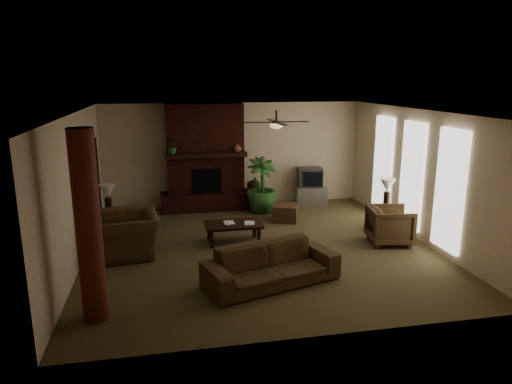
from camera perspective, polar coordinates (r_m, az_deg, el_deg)
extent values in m
plane|color=brown|center=(9.76, 0.46, -6.84)|extent=(7.00, 7.00, 0.00)
plane|color=silver|center=(9.15, 0.49, 9.79)|extent=(7.00, 7.00, 0.00)
plane|color=beige|center=(12.74, -2.72, 4.58)|extent=(7.00, 0.00, 7.00)
plane|color=beige|center=(6.10, 7.19, -5.87)|extent=(7.00, 0.00, 7.00)
plane|color=beige|center=(9.32, -21.11, 0.21)|extent=(0.00, 7.00, 7.00)
plane|color=beige|center=(10.62, 19.32, 1.94)|extent=(0.00, 7.00, 7.00)
cube|color=#461B12|center=(12.41, -6.22, 4.27)|extent=(2.00, 0.50, 2.80)
cube|color=#461B12|center=(12.56, -6.04, -1.10)|extent=(2.40, 0.70, 0.45)
cube|color=black|center=(12.26, -6.04, 1.39)|extent=(0.75, 0.04, 0.65)
cube|color=black|center=(12.11, -6.11, 4.52)|extent=(2.10, 0.28, 0.12)
cube|color=white|center=(11.98, 15.27, 3.28)|extent=(0.08, 0.85, 2.35)
cube|color=white|center=(10.77, 18.54, 1.90)|extent=(0.08, 0.85, 2.35)
cube|color=white|center=(9.61, 22.61, 0.17)|extent=(0.08, 0.85, 2.35)
cylinder|color=maroon|center=(6.94, -19.84, -4.16)|extent=(0.36, 0.36, 2.80)
cube|color=black|center=(11.12, -19.15, 0.62)|extent=(0.10, 1.00, 2.10)
cylinder|color=black|center=(9.54, 2.51, 9.22)|extent=(0.04, 0.04, 0.24)
cylinder|color=black|center=(9.55, 2.50, 8.51)|extent=(0.20, 0.20, 0.06)
ellipsoid|color=#F2BF72|center=(9.56, 2.49, 8.15)|extent=(0.26, 0.26, 0.14)
cube|color=black|center=(9.65, 4.83, 8.59)|extent=(0.55, 0.12, 0.01)
cube|color=black|center=(9.46, 0.12, 8.53)|extent=(0.55, 0.12, 0.01)
cube|color=black|center=(9.94, 1.95, 8.78)|extent=(0.12, 0.55, 0.01)
cube|color=black|center=(9.16, 3.10, 8.34)|extent=(0.12, 0.55, 0.01)
imported|color=#523C23|center=(8.00, 1.89, -8.16)|extent=(2.40, 1.31, 0.90)
imported|color=#523C23|center=(9.60, -15.30, -4.16)|extent=(0.99, 1.38, 1.12)
imported|color=#523C23|center=(10.28, 16.11, -3.73)|extent=(0.93, 0.97, 0.88)
cube|color=black|center=(9.95, -2.78, -4.00)|extent=(1.20, 0.70, 0.06)
cube|color=black|center=(9.73, -5.47, -5.81)|extent=(0.07, 0.07, 0.37)
cube|color=black|center=(9.87, 0.34, -5.46)|extent=(0.07, 0.07, 0.37)
cube|color=black|center=(10.20, -5.76, -4.88)|extent=(0.07, 0.07, 0.37)
cube|color=black|center=(10.33, -0.22, -4.56)|extent=(0.07, 0.07, 0.37)
cube|color=#523C23|center=(11.53, 3.59, -2.54)|extent=(0.78, 0.78, 0.40)
cube|color=#B3B3B5|center=(13.12, 6.73, -0.36)|extent=(0.89, 0.58, 0.50)
cube|color=#39393C|center=(12.99, 6.62, 1.81)|extent=(0.72, 0.60, 0.52)
cube|color=black|center=(12.75, 6.99, 1.57)|extent=(0.52, 0.11, 0.40)
cylinder|color=#34281D|center=(12.62, -0.31, -0.37)|extent=(0.34, 0.34, 0.70)
sphere|color=#34281D|center=(12.56, -0.31, 0.74)|extent=(0.34, 0.34, 0.34)
imported|color=#306026|center=(12.18, 0.66, -0.64)|extent=(1.19, 1.61, 0.80)
cube|color=black|center=(10.78, -17.25, -3.92)|extent=(0.51, 0.51, 0.55)
cylinder|color=black|center=(10.67, -17.61, -1.59)|extent=(0.14, 0.14, 0.35)
cone|color=white|center=(10.60, -17.73, 0.10)|extent=(0.37, 0.37, 0.30)
cube|color=black|center=(11.23, 15.30, -3.07)|extent=(0.57, 0.57, 0.55)
cylinder|color=black|center=(11.14, 15.70, -0.82)|extent=(0.18, 0.18, 0.35)
cone|color=white|center=(11.07, 15.81, 0.81)|extent=(0.46, 0.46, 0.30)
imported|color=#306026|center=(12.02, -10.21, 5.38)|extent=(0.44, 0.47, 0.33)
imported|color=#91563A|center=(12.17, -2.31, 5.43)|extent=(0.26, 0.26, 0.22)
imported|color=#999999|center=(9.86, -3.95, -3.12)|extent=(0.22, 0.03, 0.29)
imported|color=#999999|center=(9.86, -1.43, -3.09)|extent=(0.21, 0.06, 0.29)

